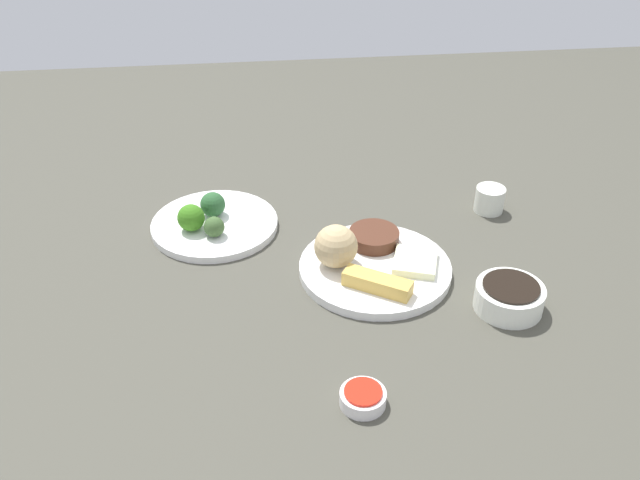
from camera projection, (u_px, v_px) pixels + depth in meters
name	position (u px, v px, depth m)	size (l,w,h in m)	color
tabletop	(356.00, 281.00, 1.16)	(2.20, 2.20, 0.02)	#45443A
main_plate	(375.00, 268.00, 1.16)	(0.26, 0.26, 0.02)	white
rice_scoop	(336.00, 246.00, 1.14)	(0.07, 0.07, 0.07)	tan
spring_roll	(377.00, 283.00, 1.09)	(0.11, 0.03, 0.02)	gold
crab_rangoon_wonton	(415.00, 262.00, 1.15)	(0.07, 0.08, 0.01)	beige
stir_fry_heap	(374.00, 237.00, 1.21)	(0.09, 0.09, 0.02)	#4A2719
broccoli_plate	(215.00, 225.00, 1.28)	(0.24, 0.24, 0.01)	white
broccoli_floret_0	(214.00, 227.00, 1.22)	(0.04, 0.04, 0.04)	#3C592D
broccoli_floret_1	(191.00, 218.00, 1.24)	(0.05, 0.05, 0.05)	#37741A
broccoli_floret_2	(213.00, 204.00, 1.28)	(0.05, 0.05, 0.05)	#29572D
soy_sauce_bowl	(509.00, 298.00, 1.07)	(0.11, 0.11, 0.04)	white
soy_sauce_bowl_liquid	(511.00, 286.00, 1.06)	(0.09, 0.09, 0.00)	black
sauce_ramekin_sweet_and_sour	(363.00, 398.00, 0.91)	(0.06, 0.06, 0.02)	white
sauce_ramekin_sweet_and_sour_liquid	(363.00, 392.00, 0.91)	(0.05, 0.05, 0.00)	red
teacup	(490.00, 199.00, 1.32)	(0.06, 0.06, 0.05)	silver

